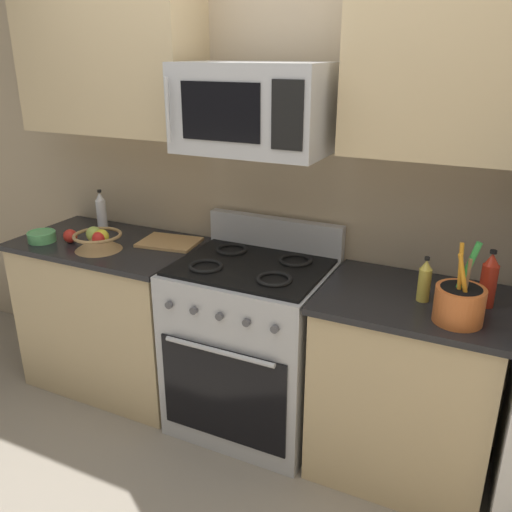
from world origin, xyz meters
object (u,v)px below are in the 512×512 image
object	(u,v)px
utensil_crock	(459,303)
bottle_vinegar	(101,211)
cutting_board	(169,242)
microwave	(254,108)
bottle_hot_sauce	(489,281)
bottle_oil	(425,281)
range_oven	(252,344)
prep_bowl	(42,236)
fruit_basket	(98,240)
apple_loose	(70,236)

from	to	relation	value
utensil_crock	bottle_vinegar	size ratio (longest dim) A/B	1.43
cutting_board	utensil_crock	bearing A→B (deg)	-10.16
microwave	bottle_vinegar	xyz separation A→B (m)	(-1.09, 0.15, -0.66)
bottle_hot_sauce	bottle_oil	size ratio (longest dim) A/B	1.25
range_oven	prep_bowl	world-z (taller)	range_oven
fruit_basket	bottle_oil	bearing A→B (deg)	3.58
prep_bowl	cutting_board	bearing A→B (deg)	22.82
microwave	bottle_hot_sauce	size ratio (longest dim) A/B	2.75
prep_bowl	bottle_hot_sauce	bearing A→B (deg)	5.05
range_oven	bottle_oil	bearing A→B (deg)	-1.24
bottle_hot_sauce	range_oven	bearing A→B (deg)	-177.66
bottle_hot_sauce	bottle_oil	bearing A→B (deg)	-165.88
microwave	fruit_basket	world-z (taller)	microwave
bottle_vinegar	prep_bowl	size ratio (longest dim) A/B	1.53
fruit_basket	bottle_oil	world-z (taller)	bottle_oil
microwave	bottle_vinegar	size ratio (longest dim) A/B	2.89
bottle_hot_sauce	prep_bowl	xyz separation A→B (m)	(-2.32, -0.20, -0.08)
fruit_basket	prep_bowl	xyz separation A→B (m)	(-0.38, -0.04, -0.02)
microwave	apple_loose	world-z (taller)	microwave
fruit_basket	cutting_board	world-z (taller)	fruit_basket
range_oven	bottle_oil	distance (m)	0.98
bottle_vinegar	range_oven	bearing A→B (deg)	-9.27
range_oven	apple_loose	bearing A→B (deg)	-174.44
microwave	utensil_crock	bearing A→B (deg)	-10.68
utensil_crock	bottle_oil	size ratio (longest dim) A/B	1.70
cutting_board	bottle_vinegar	bearing A→B (deg)	173.70
utensil_crock	bottle_vinegar	bearing A→B (deg)	170.80
cutting_board	bottle_oil	bearing A→B (deg)	-5.65
apple_loose	cutting_board	bearing A→B (deg)	23.92
utensil_crock	prep_bowl	xyz separation A→B (m)	(-2.23, -0.00, -0.05)
bottle_oil	prep_bowl	size ratio (longest dim) A/B	1.29
apple_loose	fruit_basket	bearing A→B (deg)	-4.93
microwave	fruit_basket	size ratio (longest dim) A/B	2.64
apple_loose	cutting_board	xyz separation A→B (m)	(0.51, 0.23, -0.03)
range_oven	fruit_basket	size ratio (longest dim) A/B	4.19
bottle_oil	prep_bowl	distance (m)	2.07
microwave	apple_loose	distance (m)	1.31
utensil_crock	cutting_board	size ratio (longest dim) A/B	1.07
range_oven	cutting_board	world-z (taller)	range_oven
microwave	fruit_basket	distance (m)	1.13
fruit_basket	prep_bowl	size ratio (longest dim) A/B	1.67
microwave	prep_bowl	world-z (taller)	microwave
bottle_hot_sauce	prep_bowl	size ratio (longest dim) A/B	1.61
utensil_crock	bottle_hot_sauce	xyz separation A→B (m)	(0.09, 0.20, 0.03)
range_oven	utensil_crock	xyz separation A→B (m)	(0.99, -0.16, 0.52)
fruit_basket	cutting_board	xyz separation A→B (m)	(0.29, 0.24, -0.05)
range_oven	bottle_vinegar	size ratio (longest dim) A/B	4.58
range_oven	utensil_crock	world-z (taller)	utensil_crock
fruit_basket	cutting_board	size ratio (longest dim) A/B	0.82
bottle_hot_sauce	bottle_oil	xyz separation A→B (m)	(-0.25, -0.06, -0.02)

